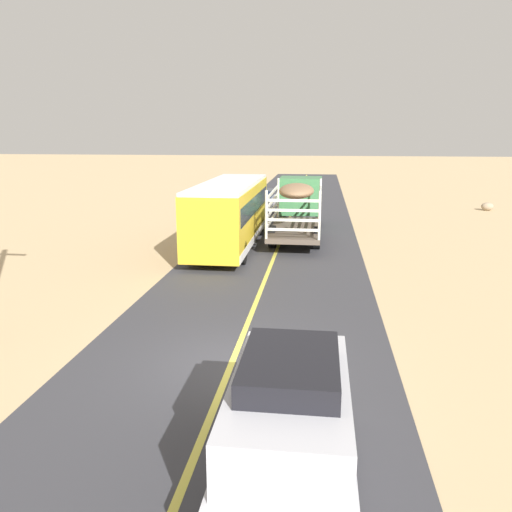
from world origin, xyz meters
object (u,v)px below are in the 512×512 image
Objects in this scene: suv_near at (290,425)px; car_far at (262,200)px; boulder_near_shoulder at (487,206)px; livestock_truck at (299,200)px; bus at (230,213)px.

suv_near is 1.05× the size of car_far.
livestock_truck is at bearing -143.10° from boulder_near_shoulder.
boulder_near_shoulder is at bearing 36.90° from livestock_truck.
livestock_truck reaches higher than car_far.
bus is 22.12m from boulder_near_shoulder.
car_far is at bearing 110.26° from livestock_truck.
bus reaches higher than suv_near.
bus reaches higher than livestock_truck.
car_far reaches higher than boulder_near_shoulder.
livestock_truck is 5.67m from bus.
suv_near is 30.57m from car_far.
bus is 11.53× the size of boulder_near_shoulder.
livestock_truck is 2.20× the size of car_far.
suv_near reaches higher than car_far.
livestock_truck is 16.71m from boulder_near_shoulder.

